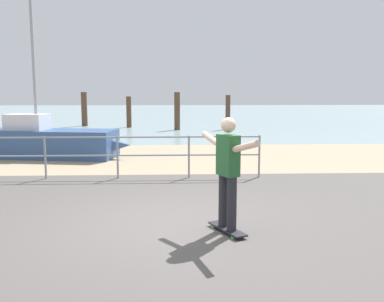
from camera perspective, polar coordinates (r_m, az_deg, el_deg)
ground_plane at (r=5.93m, az=-2.87°, el=-12.77°), size 24.00×10.00×0.04m
beach_strip at (r=13.71m, az=-2.65°, el=-0.84°), size 24.00×6.00×0.04m
sea_surface at (r=41.60m, az=-2.54°, el=5.08°), size 72.00×50.00×0.04m
railing_fence at (r=10.48m, az=-14.70°, el=0.04°), size 8.67×0.05×1.05m
sailboat at (r=14.20m, az=-18.45°, el=1.20°), size 5.06×2.08×5.34m
skateboard at (r=6.44m, az=4.76°, el=-10.44°), size 0.52×0.81×0.08m
skateboarder at (r=6.20m, az=4.86°, el=-2.09°), size 0.69×1.35×1.65m
groyne_post_0 at (r=26.76m, az=-14.31°, el=5.47°), size 0.35×0.35×2.08m
groyne_post_1 at (r=25.22m, az=-8.51°, el=5.21°), size 0.29×0.29×1.83m
groyne_post_2 at (r=23.28m, az=-2.01°, el=5.37°), size 0.32×0.32×2.08m
groyne_post_3 at (r=23.70m, az=4.86°, el=5.21°), size 0.27×0.27×1.92m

